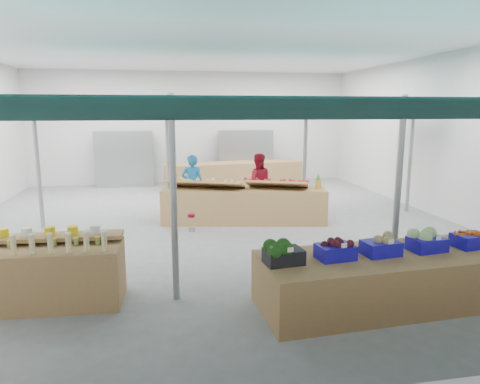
{
  "coord_description": "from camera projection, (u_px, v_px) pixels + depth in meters",
  "views": [
    {
      "loc": [
        -1.14,
        -10.06,
        2.77
      ],
      "look_at": [
        0.4,
        -1.6,
        1.12
      ],
      "focal_mm": 32.0,
      "sensor_mm": 36.0,
      "label": 1
    }
  ],
  "objects": [
    {
      "name": "floor",
      "position": [
        212.0,
        225.0,
        10.44
      ],
      "size": [
        13.0,
        13.0,
        0.0
      ],
      "primitive_type": "plane",
      "color": "slate",
      "rests_on": "ground"
    },
    {
      "name": "hall",
      "position": [
        205.0,
        115.0,
        11.33
      ],
      "size": [
        13.0,
        13.0,
        13.0
      ],
      "color": "silver",
      "rests_on": "ground"
    },
    {
      "name": "pole_grid",
      "position": [
        258.0,
        159.0,
        8.54
      ],
      "size": [
        10.0,
        4.6,
        3.0
      ],
      "color": "gray",
      "rests_on": "floor"
    },
    {
      "name": "awnings",
      "position": [
        259.0,
        110.0,
        8.36
      ],
      "size": [
        9.5,
        7.08,
        0.3
      ],
      "color": "#0B3030",
      "rests_on": "pole_grid"
    },
    {
      "name": "back_shelving_left",
      "position": [
        125.0,
        159.0,
        15.61
      ],
      "size": [
        2.0,
        0.5,
        2.0
      ],
      "primitive_type": "cube",
      "color": "#B23F33",
      "rests_on": "floor"
    },
    {
      "name": "back_shelving_right",
      "position": [
        245.0,
        157.0,
        16.4
      ],
      "size": [
        2.0,
        0.5,
        2.0
      ],
      "primitive_type": "cube",
      "color": "#B23F33",
      "rests_on": "floor"
    },
    {
      "name": "bottle_shelf",
      "position": [
        54.0,
        272.0,
        6.17
      ],
      "size": [
        1.96,
        1.23,
        1.14
      ],
      "rotation": [
        0.0,
        0.0,
        -0.04
      ],
      "color": "olive",
      "rests_on": "floor"
    },
    {
      "name": "veg_counter",
      "position": [
        392.0,
        278.0,
        6.18
      ],
      "size": [
        3.94,
        1.52,
        0.75
      ],
      "primitive_type": "cube",
      "rotation": [
        0.0,
        0.0,
        0.06
      ],
      "color": "olive",
      "rests_on": "floor"
    },
    {
      "name": "fruit_counter",
      "position": [
        244.0,
        205.0,
        10.69
      ],
      "size": [
        4.14,
        1.69,
        0.86
      ],
      "primitive_type": "cube",
      "rotation": [
        0.0,
        0.0,
        -0.19
      ],
      "color": "olive",
      "rests_on": "floor"
    },
    {
      "name": "far_counter",
      "position": [
        234.0,
        175.0,
        15.63
      ],
      "size": [
        5.09,
        1.65,
        0.9
      ],
      "primitive_type": "cube",
      "rotation": [
        0.0,
        0.0,
        0.13
      ],
      "color": "olive",
      "rests_on": "floor"
    },
    {
      "name": "vendor_left",
      "position": [
        192.0,
        184.0,
        11.47
      ],
      "size": [
        0.65,
        0.49,
        1.61
      ],
      "primitive_type": "imported",
      "rotation": [
        0.0,
        0.0,
        2.95
      ],
      "color": "#1B6CB2",
      "rests_on": "floor"
    },
    {
      "name": "vendor_right",
      "position": [
        258.0,
        182.0,
        11.79
      ],
      "size": [
        0.88,
        0.75,
        1.61
      ],
      "primitive_type": "imported",
      "rotation": [
        0.0,
        0.0,
        2.95
      ],
      "color": "maroon",
      "rests_on": "floor"
    },
    {
      "name": "crate_broccoli",
      "position": [
        284.0,
        252.0,
        5.69
      ],
      "size": [
        0.54,
        0.43,
        0.35
      ],
      "rotation": [
        0.0,
        0.0,
        0.12
      ],
      "color": "black",
      "rests_on": "veg_counter"
    },
    {
      "name": "crate_beets",
      "position": [
        335.0,
        250.0,
        5.87
      ],
      "size": [
        0.54,
        0.43,
        0.29
      ],
      "rotation": [
        0.0,
        0.0,
        0.12
      ],
      "color": "#160FA6",
      "rests_on": "veg_counter"
    },
    {
      "name": "crate_celeriac",
      "position": [
        381.0,
        245.0,
        6.03
      ],
      "size": [
        0.54,
        0.43,
        0.31
      ],
      "rotation": [
        0.0,
        0.0,
        0.12
      ],
      "color": "#160FA6",
      "rests_on": "veg_counter"
    },
    {
      "name": "crate_cabbage",
      "position": [
        427.0,
        240.0,
        6.2
      ],
      "size": [
        0.54,
        0.43,
        0.35
      ],
      "rotation": [
        0.0,
        0.0,
        0.12
      ],
      "color": "#160FA6",
      "rests_on": "veg_counter"
    },
    {
      "name": "crate_carrots",
      "position": [
        471.0,
        240.0,
        6.39
      ],
      "size": [
        0.54,
        0.43,
        0.29
      ],
      "rotation": [
        0.0,
        0.0,
        0.12
      ],
      "color": "#160FA6",
      "rests_on": "veg_counter"
    },
    {
      "name": "sparrow",
      "position": [
        275.0,
        250.0,
        5.51
      ],
      "size": [
        0.12,
        0.09,
        0.11
      ],
      "rotation": [
        0.0,
        0.0,
        0.12
      ],
      "color": "brown",
      "rests_on": "crate_broccoli"
    },
    {
      "name": "pole_ribbon",
      "position": [
        191.0,
        217.0,
        6.88
      ],
      "size": [
        0.12,
        0.12,
        0.28
      ],
      "color": "#BF0C34",
      "rests_on": "pole_grid"
    },
    {
      "name": "apple_heap_yellow",
      "position": [
        205.0,
        182.0,
        10.49
      ],
      "size": [
        2.02,
        1.35,
        0.27
      ],
      "rotation": [
        0.0,
        0.0,
        -0.37
      ],
      "color": "#997247",
      "rests_on": "fruit_counter"
    },
    {
      "name": "apple_heap_red",
      "position": [
        277.0,
        182.0,
        10.48
      ],
      "size": [
        1.65,
        1.2,
        0.27
      ],
      "rotation": [
        0.0,
        0.0,
        -0.37
      ],
      "color": "#997247",
      "rests_on": "fruit_counter"
    },
    {
      "name": "pineapple",
      "position": [
        318.0,
        182.0,
        10.47
      ],
      "size": [
        0.14,
        0.14,
        0.39
      ],
      "rotation": [
        0.0,
        0.0,
        -0.37
      ],
      "color": "#8C6019",
      "rests_on": "fruit_counter"
    }
  ]
}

